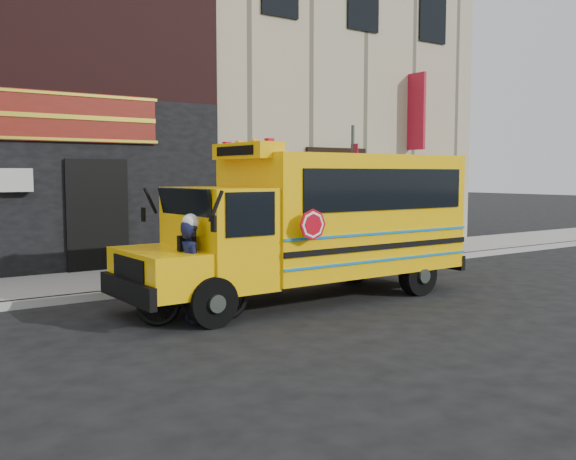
# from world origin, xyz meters

# --- Properties ---
(ground) EXTENTS (120.00, 120.00, 0.00)m
(ground) POSITION_xyz_m (0.00, 0.00, 0.00)
(ground) COLOR black
(ground) RESTS_ON ground
(curb) EXTENTS (40.00, 0.20, 0.15)m
(curb) POSITION_xyz_m (0.00, 2.60, 0.07)
(curb) COLOR gray
(curb) RESTS_ON ground
(sidewalk) EXTENTS (40.00, 3.00, 0.15)m
(sidewalk) POSITION_xyz_m (0.00, 4.10, 0.07)
(sidewalk) COLOR gray
(sidewalk) RESTS_ON ground
(building) EXTENTS (20.00, 10.70, 12.00)m
(building) POSITION_xyz_m (-0.04, 10.45, 6.13)
(building) COLOR #9C9675
(building) RESTS_ON sidewalk
(school_bus) EXTENTS (6.92, 2.46, 2.92)m
(school_bus) POSITION_xyz_m (-0.61, 0.37, 1.51)
(school_bus) COLOR black
(school_bus) RESTS_ON ground
(sign_pole) EXTENTS (0.09, 0.31, 3.54)m
(sign_pole) POSITION_xyz_m (2.00, 2.38, 1.93)
(sign_pole) COLOR #39403A
(sign_pole) RESTS_ON ground
(bicycle) EXTENTS (1.90, 0.89, 1.10)m
(bicycle) POSITION_xyz_m (-3.53, -0.19, 0.55)
(bicycle) COLOR black
(bicycle) RESTS_ON ground
(cyclist) EXTENTS (0.45, 0.63, 1.60)m
(cyclist) POSITION_xyz_m (-3.59, -0.23, 0.80)
(cyclist) COLOR black
(cyclist) RESTS_ON ground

